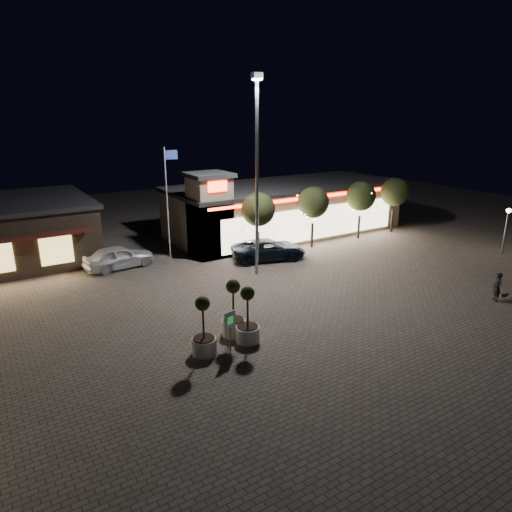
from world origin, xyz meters
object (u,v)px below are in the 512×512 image
pedestrian (497,287)px  valet_sign (230,323)px  pickup_truck (269,249)px  planter_mid (248,325)px  white_sedan (119,257)px  planter_left (204,336)px

pedestrian → valet_sign: (-15.44, 3.01, 0.50)m
pickup_truck → planter_mid: bearing=157.9°
pickup_truck → white_sedan: white_sedan is taller
pickup_truck → planter_mid: 12.43m
pedestrian → valet_sign: bearing=-68.2°
white_sedan → valet_sign: valet_sign is taller
pickup_truck → valet_sign: size_ratio=2.81×
pedestrian → planter_left: size_ratio=0.61×
planter_left → pedestrian: bearing=-11.6°
pickup_truck → pedestrian: (6.66, -13.12, 0.09)m
planter_mid → valet_sign: bearing=-163.0°
pickup_truck → planter_mid: size_ratio=1.96×
pedestrian → white_sedan: bearing=-103.2°
pickup_truck → planter_left: size_ratio=1.97×
pickup_truck → pedestrian: size_ratio=3.23×
pickup_truck → white_sedan: 10.42m
planter_left → planter_mid: 2.21m
pedestrian → valet_sign: size_ratio=0.87×
planter_left → valet_sign: (1.11, -0.38, 0.49)m
white_sedan → pedestrian: (16.35, -16.93, 0.03)m
white_sedan → pedestrian: size_ratio=2.81×
pickup_truck → white_sedan: size_ratio=1.15×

